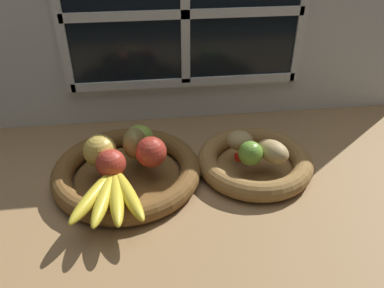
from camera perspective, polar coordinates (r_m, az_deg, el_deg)
ground_plane at (r=94.23cm, az=1.02°, el=-5.12°), size 140.00×90.00×3.00cm
back_wall at (r=107.56cm, az=-1.15°, el=17.50°), size 140.00×4.60×55.00cm
fruit_bowl_left at (r=91.40cm, az=-9.65°, el=-4.11°), size 34.80×34.80×4.78cm
fruit_bowl_right at (r=94.45cm, az=9.32°, el=-2.70°), size 27.98×27.98×4.78cm
apple_red_right at (r=86.49cm, az=-6.11°, el=-1.19°), size 7.10×7.10×7.10cm
apple_red_front at (r=84.63cm, az=-12.00°, el=-2.90°), size 6.54×6.54×6.54cm
apple_golden_left at (r=88.59cm, az=-13.56°, el=-0.95°), size 7.49×7.49×7.49cm
apple_green_back at (r=91.89cm, az=-7.79°, el=0.79°), size 6.71×6.71×6.71cm
pear_brown at (r=89.32cm, az=-8.54°, el=0.08°), size 7.48×7.76×7.74cm
banana_bunch_front at (r=79.27cm, az=-12.01°, el=-7.39°), size 16.23×18.90×2.92cm
potato_oblong at (r=93.01cm, az=7.15°, el=0.51°), size 7.88×7.32×4.61cm
potato_small at (r=90.13cm, az=11.94°, el=-1.06°), size 9.26×10.01×4.92cm
lime_near at (r=87.91cm, az=8.72°, el=-1.36°), size 5.62×5.62×5.62cm
chili_pepper at (r=91.99cm, az=10.09°, el=-1.09°), size 12.80×5.69×2.19cm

